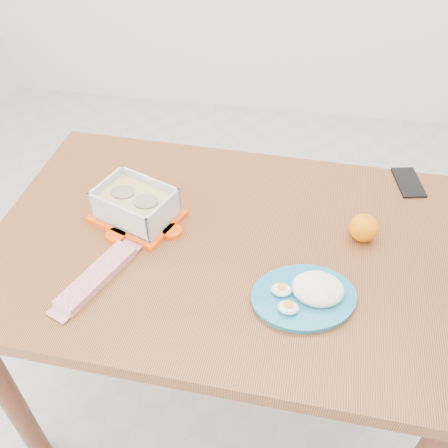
% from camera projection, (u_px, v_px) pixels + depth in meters
% --- Properties ---
extents(ground, '(3.50, 3.50, 0.00)m').
position_uv_depth(ground, '(235.00, 342.00, 1.92)').
color(ground, '#B7B7B2').
rests_on(ground, ground).
extents(dining_table, '(1.22, 0.84, 0.75)m').
position_uv_depth(dining_table, '(224.00, 267.00, 1.33)').
color(dining_table, brown).
rests_on(dining_table, ground).
extents(food_container, '(0.26, 0.23, 0.09)m').
position_uv_depth(food_container, '(136.00, 205.00, 1.30)').
color(food_container, '#FF4B07').
rests_on(food_container, dining_table).
extents(orange_fruit, '(0.07, 0.07, 0.07)m').
position_uv_depth(orange_fruit, '(364.00, 228.00, 1.25)').
color(orange_fruit, orange).
rests_on(orange_fruit, dining_table).
extents(rice_plate, '(0.29, 0.29, 0.06)m').
position_uv_depth(rice_plate, '(308.00, 293.00, 1.12)').
color(rice_plate, teal).
rests_on(rice_plate, dining_table).
extents(candy_bar, '(0.14, 0.23, 0.02)m').
position_uv_depth(candy_bar, '(97.00, 277.00, 1.17)').
color(candy_bar, red).
rests_on(candy_bar, dining_table).
extents(smartphone, '(0.09, 0.14, 0.01)m').
position_uv_depth(smartphone, '(408.00, 182.00, 1.43)').
color(smartphone, black).
rests_on(smartphone, dining_table).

